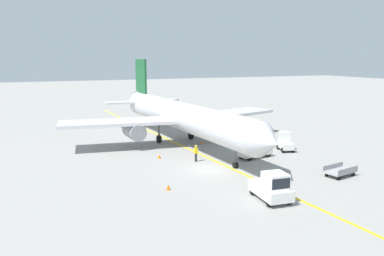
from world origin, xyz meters
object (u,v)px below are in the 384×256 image
at_px(ground_crew_marshaller, 196,153).
at_px(safety_cone_nose_right, 202,142).
at_px(baggage_cart_loaded, 340,171).
at_px(pushback_tug, 272,187).
at_px(baggage_tug_near_wing, 285,142).
at_px(safety_cone_nose_left, 168,187).
at_px(safety_cone_wingtip_left, 159,156).
at_px(airliner, 180,116).
at_px(belt_loader_forward_hold, 254,151).

height_order(ground_crew_marshaller, safety_cone_nose_right, ground_crew_marshaller).
distance_m(baggage_cart_loaded, safety_cone_nose_right, 17.47).
xyz_separation_m(pushback_tug, baggage_cart_loaded, (8.93, 2.49, -0.53)).
distance_m(pushback_tug, baggage_tug_near_wing, 16.06).
bearing_deg(safety_cone_nose_left, safety_cone_wingtip_left, 75.82).
height_order(safety_cone_nose_right, safety_cone_wingtip_left, same).
xyz_separation_m(pushback_tug, ground_crew_marshaller, (-0.82, 11.93, -0.08)).
bearing_deg(safety_cone_nose_left, ground_crew_marshaller, 51.70).
xyz_separation_m(airliner, belt_loader_forward_hold, (4.55, -9.44, -2.64)).
bearing_deg(airliner, ground_crew_marshaller, -100.87).
bearing_deg(baggage_cart_loaded, safety_cone_nose_left, 170.18).
relative_size(baggage_tug_near_wing, safety_cone_nose_right, 6.08).
distance_m(pushback_tug, safety_cone_nose_right, 19.21).
xyz_separation_m(belt_loader_forward_hold, ground_crew_marshaller, (-6.17, 1.02, 0.13)).
xyz_separation_m(belt_loader_forward_hold, baggage_cart_loaded, (3.58, -8.42, -0.31)).
distance_m(safety_cone_nose_left, safety_cone_wingtip_left, 9.79).
xyz_separation_m(baggage_cart_loaded, safety_cone_nose_right, (-5.86, 16.45, -0.25)).
bearing_deg(safety_cone_nose_right, safety_cone_nose_left, -123.85).
distance_m(airliner, pushback_tug, 20.51).
bearing_deg(belt_loader_forward_hold, safety_cone_nose_left, -153.35).
distance_m(belt_loader_forward_hold, safety_cone_nose_right, 8.37).
height_order(airliner, ground_crew_marshaller, airliner).
height_order(baggage_cart_loaded, ground_crew_marshaller, ground_crew_marshaller).
distance_m(baggage_cart_loaded, safety_cone_nose_left, 15.36).
xyz_separation_m(pushback_tug, safety_cone_nose_right, (3.07, 18.95, -0.77)).
height_order(airliner, safety_cone_wingtip_left, airliner).
distance_m(belt_loader_forward_hold, safety_cone_nose_left, 12.94).
relative_size(baggage_cart_loaded, safety_cone_wingtip_left, 8.73).
bearing_deg(baggage_tug_near_wing, ground_crew_marshaller, -178.04).
bearing_deg(safety_cone_nose_right, airliner, 148.37).
distance_m(airliner, baggage_cart_loaded, 19.84).
bearing_deg(safety_cone_nose_left, baggage_cart_loaded, -9.82).
relative_size(baggage_cart_loaded, safety_cone_nose_left, 8.73).
height_order(safety_cone_nose_left, safety_cone_wingtip_left, same).
height_order(baggage_cart_loaded, safety_cone_nose_left, baggage_cart_loaded).
relative_size(baggage_cart_loaded, safety_cone_nose_right, 8.73).
relative_size(safety_cone_nose_left, safety_cone_nose_right, 1.00).
bearing_deg(baggage_tug_near_wing, pushback_tug, -129.94).
distance_m(baggage_tug_near_wing, baggage_cart_loaded, 9.93).
height_order(pushback_tug, safety_cone_wingtip_left, pushback_tug).
relative_size(pushback_tug, safety_cone_nose_right, 8.55).
height_order(pushback_tug, ground_crew_marshaller, pushback_tug).
distance_m(baggage_cart_loaded, safety_cone_wingtip_left, 17.58).
distance_m(pushback_tug, safety_cone_wingtip_left, 15.11).
relative_size(airliner, baggage_cart_loaded, 9.20).
bearing_deg(safety_cone_nose_right, pushback_tug, -99.22).
bearing_deg(safety_cone_nose_left, safety_cone_nose_right, 56.15).
xyz_separation_m(airliner, safety_cone_wingtip_left, (-4.60, -5.74, -3.20)).
relative_size(pushback_tug, safety_cone_nose_left, 8.55).
bearing_deg(baggage_cart_loaded, baggage_tug_near_wing, 82.03).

